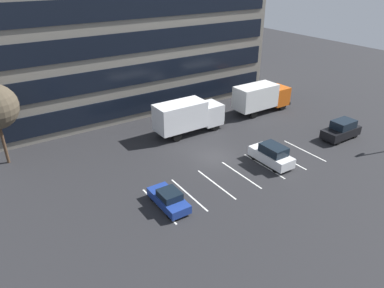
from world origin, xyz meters
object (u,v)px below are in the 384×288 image
(suv_black, at_px, (341,130))
(suv_white, at_px, (272,155))
(box_truck_orange, at_px, (261,97))
(sedan_navy, at_px, (169,199))
(box_truck_white, at_px, (188,115))

(suv_black, bearing_deg, suv_white, 179.25)
(box_truck_orange, distance_m, sedan_navy, 22.63)
(box_truck_orange, distance_m, box_truck_white, 11.14)
(box_truck_white, height_order, sedan_navy, box_truck_white)
(box_truck_orange, relative_size, box_truck_white, 0.98)
(sedan_navy, bearing_deg, suv_white, 2.19)
(suv_white, height_order, sedan_navy, suv_white)
(suv_white, bearing_deg, box_truck_white, 105.18)
(suv_white, xyz_separation_m, suv_black, (10.23, -0.13, 0.03))
(box_truck_orange, bearing_deg, sedan_navy, -151.30)
(box_truck_orange, xyz_separation_m, box_truck_white, (-11.13, -0.28, 0.05))
(box_truck_white, distance_m, suv_white, 10.56)
(box_truck_orange, distance_m, suv_white, 13.41)
(sedan_navy, bearing_deg, suv_black, 0.80)
(suv_black, relative_size, sedan_navy, 1.12)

